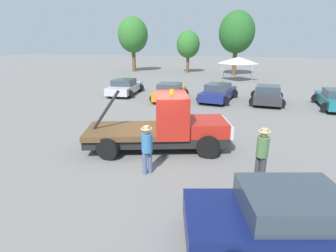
# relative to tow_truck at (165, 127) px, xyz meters

# --- Properties ---
(ground_plane) EXTENTS (160.00, 160.00, 0.00)m
(ground_plane) POSITION_rel_tow_truck_xyz_m (-0.35, -0.12, -0.98)
(ground_plane) COLOR slate
(tow_truck) EXTENTS (6.18, 3.78, 2.53)m
(tow_truck) POSITION_rel_tow_truck_xyz_m (0.00, 0.00, 0.00)
(tow_truck) COLOR black
(tow_truck) RESTS_ON ground
(foreground_car) EXTENTS (5.33, 3.23, 1.34)m
(foreground_car) POSITION_rel_tow_truck_xyz_m (4.39, -4.49, -0.33)
(foreground_car) COLOR #0F194C
(foreground_car) RESTS_ON ground
(person_near_truck) EXTENTS (0.39, 0.39, 1.76)m
(person_near_truck) POSITION_rel_tow_truck_xyz_m (3.73, -1.64, 0.06)
(person_near_truck) COLOR #38383D
(person_near_truck) RESTS_ON ground
(person_at_hood) EXTENTS (0.38, 0.38, 1.70)m
(person_at_hood) POSITION_rel_tow_truck_xyz_m (0.07, -2.29, 0.03)
(person_at_hood) COLOR #475B84
(person_at_hood) RESTS_ON ground
(parked_car_silver) EXTENTS (2.81, 4.85, 1.34)m
(parked_car_silver) POSITION_rel_tow_truck_xyz_m (-6.97, 10.75, -0.33)
(parked_car_silver) COLOR #B7B7BC
(parked_car_silver) RESTS_ON ground
(parked_car_orange) EXTENTS (2.66, 4.39, 1.34)m
(parked_car_orange) POSITION_rel_tow_truck_xyz_m (-2.56, 9.58, -0.33)
(parked_car_orange) COLOR orange
(parked_car_orange) RESTS_ON ground
(parked_car_navy) EXTENTS (2.88, 4.92, 1.34)m
(parked_car_navy) POSITION_rel_tow_truck_xyz_m (1.07, 10.43, -0.33)
(parked_car_navy) COLOR navy
(parked_car_navy) RESTS_ON ground
(parked_car_charcoal) EXTENTS (2.55, 4.31, 1.34)m
(parked_car_charcoal) POSITION_rel_tow_truck_xyz_m (4.63, 10.50, -0.33)
(parked_car_charcoal) COLOR #2D2D33
(parked_car_charcoal) RESTS_ON ground
(canopy_tent_white) EXTENTS (3.46, 3.46, 2.74)m
(canopy_tent_white) POSITION_rel_tow_truck_xyz_m (1.96, 22.50, 1.38)
(canopy_tent_white) COLOR #9E9EA3
(canopy_tent_white) RESTS_ON ground
(tree_left) EXTENTS (4.54, 4.54, 8.10)m
(tree_left) POSITION_rel_tow_truck_xyz_m (-14.08, 29.05, 4.46)
(tree_left) COLOR brown
(tree_left) RESTS_ON ground
(tree_center) EXTENTS (4.69, 4.69, 8.37)m
(tree_center) POSITION_rel_tow_truck_xyz_m (1.32, 28.00, 4.64)
(tree_center) COLOR brown
(tree_center) RESTS_ON ground
(tree_right) EXTENTS (3.39, 3.39, 6.06)m
(tree_right) POSITION_rel_tow_truck_xyz_m (-5.61, 29.74, 3.09)
(tree_right) COLOR brown
(tree_right) RESTS_ON ground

